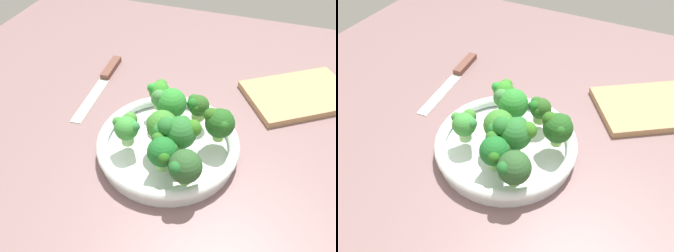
% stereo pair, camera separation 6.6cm
% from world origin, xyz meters
% --- Properties ---
extents(ground_plane, '(1.30, 1.30, 0.03)m').
position_xyz_m(ground_plane, '(0.00, 0.00, -0.01)').
color(ground_plane, '#7C5E5F').
extents(bowl, '(0.28, 0.28, 0.04)m').
position_xyz_m(bowl, '(-0.04, 0.01, 0.02)').
color(bowl, white).
rests_on(bowl, ground_plane).
extents(broccoli_floret_0, '(0.05, 0.06, 0.07)m').
position_xyz_m(broccoli_floret_0, '(-0.05, 0.09, 0.08)').
color(broccoli_floret_0, '#79C05F').
rests_on(broccoli_floret_0, bowl).
extents(broccoli_floret_1, '(0.07, 0.06, 0.07)m').
position_xyz_m(broccoli_floret_1, '(-0.02, -0.04, 0.08)').
color(broccoli_floret_1, '#8FC965').
rests_on(broccoli_floret_1, bowl).
extents(broccoli_floret_2, '(0.06, 0.06, 0.07)m').
position_xyz_m(broccoli_floret_2, '(-0.10, 0.11, 0.08)').
color(broccoli_floret_2, '#86C460').
rests_on(broccoli_floret_2, bowl).
extents(broccoli_floret_3, '(0.05, 0.05, 0.06)m').
position_xyz_m(broccoli_floret_3, '(0.01, -0.07, 0.08)').
color(broccoli_floret_3, '#76B75C').
rests_on(broccoli_floret_3, bowl).
extents(broccoli_floret_4, '(0.06, 0.06, 0.08)m').
position_xyz_m(broccoli_floret_4, '(-0.03, 0.04, 0.09)').
color(broccoli_floret_4, '#A2C874').
rests_on(broccoli_floret_4, bowl).
extents(broccoli_floret_5, '(0.05, 0.06, 0.06)m').
position_xyz_m(broccoli_floret_5, '(0.03, 0.05, 0.08)').
color(broccoli_floret_5, '#90C775').
rests_on(broccoli_floret_5, bowl).
extents(broccoli_floret_6, '(0.06, 0.06, 0.07)m').
position_xyz_m(broccoli_floret_6, '(-0.13, -0.01, 0.08)').
color(broccoli_floret_6, '#9FD769').
rests_on(broccoli_floret_6, bowl).
extents(broccoli_floret_7, '(0.05, 0.05, 0.05)m').
position_xyz_m(broccoli_floret_7, '(-0.07, -0.06, 0.07)').
color(broccoli_floret_7, '#84B352').
rests_on(broccoli_floret_7, bowl).
extents(broccoli_floret_8, '(0.08, 0.06, 0.08)m').
position_xyz_m(broccoli_floret_8, '(-0.07, 0.04, 0.09)').
color(broccoli_floret_8, '#95C15C').
rests_on(broccoli_floret_8, bowl).
extents(knife, '(0.04, 0.27, 0.01)m').
position_xyz_m(knife, '(0.20, -0.17, 0.01)').
color(knife, silver).
rests_on(knife, ground_plane).
extents(cutting_board, '(0.30, 0.27, 0.02)m').
position_xyz_m(cutting_board, '(-0.28, -0.26, 0.01)').
color(cutting_board, tan).
rests_on(cutting_board, ground_plane).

